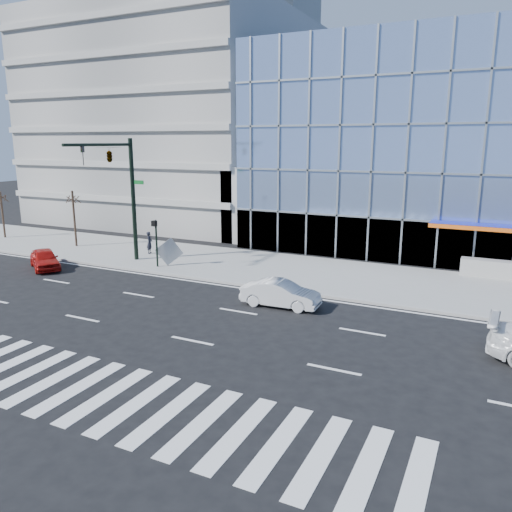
# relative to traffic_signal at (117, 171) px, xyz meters

# --- Properties ---
(ground) EXTENTS (160.00, 160.00, 0.00)m
(ground) POSITION_rel_traffic_signal_xyz_m (11.00, -4.57, -6.16)
(ground) COLOR black
(ground) RESTS_ON ground
(sidewalk) EXTENTS (120.00, 8.00, 0.15)m
(sidewalk) POSITION_rel_traffic_signal_xyz_m (11.00, 3.43, -6.09)
(sidewalk) COLOR gray
(sidewalk) RESTS_ON ground
(parking_garage) EXTENTS (24.00, 24.00, 20.00)m
(parking_garage) POSITION_rel_traffic_signal_xyz_m (-9.00, 21.43, 3.84)
(parking_garage) COLOR gray
(parking_garage) RESTS_ON ground
(ramp_block) EXTENTS (6.00, 8.00, 6.00)m
(ramp_block) POSITION_rel_traffic_signal_xyz_m (5.00, 13.43, -3.16)
(ramp_block) COLOR gray
(ramp_block) RESTS_ON ground
(tower_far_mid) EXTENTS (13.00, 13.00, 60.00)m
(tower_far_mid) POSITION_rel_traffic_signal_xyz_m (-47.00, 59.43, 23.84)
(tower_far_mid) COLOR #475B7C
(tower_far_mid) RESTS_ON ground
(tower_backdrop) EXTENTS (14.00, 14.00, 48.00)m
(tower_backdrop) POSITION_rel_traffic_signal_xyz_m (-19.00, 65.43, 17.84)
(tower_backdrop) COLOR gray
(tower_backdrop) RESTS_ON ground
(traffic_signal) EXTENTS (1.14, 5.74, 8.00)m
(traffic_signal) POSITION_rel_traffic_signal_xyz_m (0.00, 0.00, 0.00)
(traffic_signal) COLOR black
(traffic_signal) RESTS_ON sidewalk
(ped_signal_post) EXTENTS (0.30, 0.33, 3.00)m
(ped_signal_post) POSITION_rel_traffic_signal_xyz_m (2.50, 0.37, -4.02)
(ped_signal_post) COLOR black
(ped_signal_post) RESTS_ON sidewalk
(street_tree_near) EXTENTS (1.10, 1.10, 4.23)m
(street_tree_near) POSITION_rel_traffic_signal_xyz_m (-7.00, 2.93, -2.39)
(street_tree_near) COLOR #332319
(street_tree_near) RESTS_ON sidewalk
(street_tree_far) EXTENTS (1.10, 1.10, 3.87)m
(street_tree_far) POSITION_rel_traffic_signal_xyz_m (-15.00, 2.93, -2.72)
(street_tree_far) COLOR #332319
(street_tree_far) RESTS_ON sidewalk
(white_sedan) EXTENTS (3.98, 1.55, 1.29)m
(white_sedan) POSITION_rel_traffic_signal_xyz_m (12.50, -2.96, -5.52)
(white_sedan) COLOR silver
(white_sedan) RESTS_ON ground
(red_sedan) EXTENTS (3.94, 3.33, 1.27)m
(red_sedan) POSITION_rel_traffic_signal_xyz_m (-3.98, -2.70, -5.53)
(red_sedan) COLOR #AB120D
(red_sedan) RESTS_ON ground
(pedestrian) EXTENTS (0.55, 0.67, 1.56)m
(pedestrian) POSITION_rel_traffic_signal_xyz_m (-0.31, 3.28, -5.23)
(pedestrian) COLOR black
(pedestrian) RESTS_ON sidewalk
(tilted_panel) EXTENTS (1.50, 1.12, 1.82)m
(tilted_panel) POSITION_rel_traffic_signal_xyz_m (3.02, 1.01, -5.11)
(tilted_panel) COLOR #A7A7A7
(tilted_panel) RESTS_ON sidewalk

